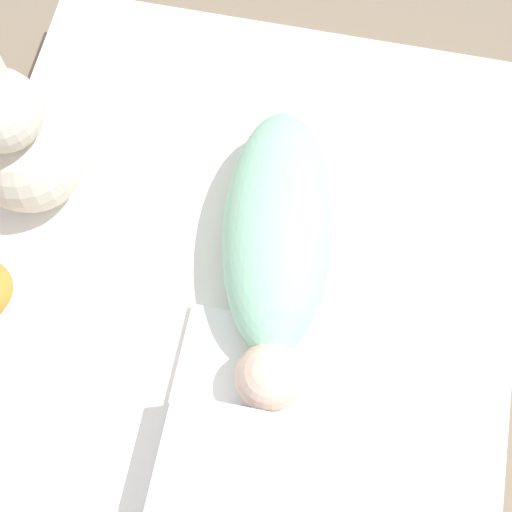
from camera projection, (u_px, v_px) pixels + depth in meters
name	position (u px, v px, depth m)	size (l,w,h in m)	color
ground_plane	(237.00, 309.00, 1.42)	(12.00, 12.00, 0.00)	#7A6B56
bed_mattress	(236.00, 299.00, 1.36)	(1.20, 1.02, 0.13)	white
burp_cloth	(241.00, 366.00, 1.24)	(0.18, 0.22, 0.02)	white
swaddled_baby	(277.00, 242.00, 1.25)	(0.56, 0.26, 0.16)	#99D6B2
bunny_plush	(22.00, 146.00, 1.25)	(0.21, 0.21, 0.37)	beige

